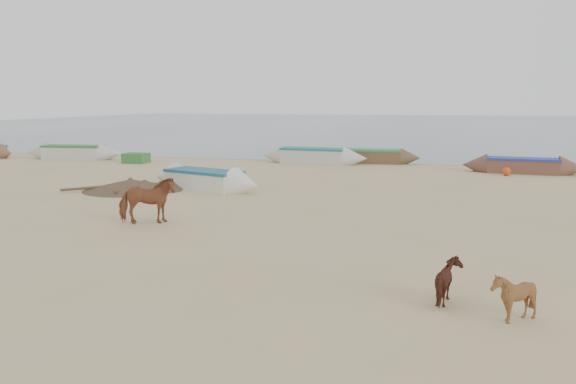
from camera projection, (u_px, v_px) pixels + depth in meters
The scene contains 9 objects.
ground at pixel (247, 256), 14.03m from camera, with size 140.00×140.00×0.00m, color tan.
sea at pixel (411, 124), 92.18m from camera, with size 160.00×160.00×0.00m, color slate.
cow_adult at pixel (147, 200), 17.62m from camera, with size 0.81×1.77×1.49m, color brown.
calf_front at pixel (514, 297), 9.82m from camera, with size 0.73×0.82×0.90m, color brown.
calf_right at pixel (450, 282), 10.72m from camera, with size 0.84×0.72×0.85m, color #52261A.
near_canoe at pixel (204, 179), 24.65m from camera, with size 5.96×1.42×0.85m, color silver, non-canonical shape.
debris_pile at pixel (131, 185), 24.43m from camera, with size 4.08×4.08×0.47m, color brown.
waterline_canoes at pixel (325, 158), 33.72m from camera, with size 57.33×5.04×0.97m.
beach_clutter at pixel (424, 164), 31.79m from camera, with size 41.22×5.20×0.64m.
Camera 1 is at (4.54, -12.85, 3.85)m, focal length 35.00 mm.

